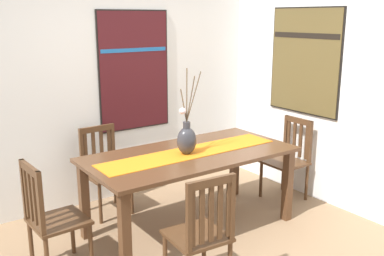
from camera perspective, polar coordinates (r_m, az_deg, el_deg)
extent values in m
cube|color=white|center=(4.99, -10.34, 6.21)|extent=(6.40, 0.12, 2.70)
cube|color=white|center=(4.79, 20.90, 5.18)|extent=(0.12, 6.40, 2.70)
cube|color=#51331E|center=(4.18, -0.22, -3.42)|extent=(1.98, 0.98, 0.03)
cube|color=#51331E|center=(3.57, -8.64, -13.54)|extent=(0.08, 0.08, 0.74)
cube|color=#51331E|center=(4.59, 12.22, -7.24)|extent=(0.08, 0.08, 0.74)
cube|color=#51331E|center=(4.26, -13.71, -9.09)|extent=(0.08, 0.08, 0.74)
cube|color=#51331E|center=(5.14, 5.49, -4.63)|extent=(0.08, 0.08, 0.74)
cube|color=orange|center=(4.18, -0.22, -3.16)|extent=(1.82, 0.36, 0.01)
ellipsoid|color=#333338|center=(4.09, -0.69, -1.67)|extent=(0.19, 0.16, 0.26)
cylinder|color=#333338|center=(4.06, -0.69, 0.38)|extent=(0.07, 0.07, 0.06)
cylinder|color=brown|center=(4.06, -1.08, 2.94)|extent=(0.01, 0.11, 0.29)
cylinder|color=brown|center=(4.04, 0.22, 4.06)|extent=(0.16, 0.02, 0.45)
cylinder|color=brown|center=(4.00, -0.18, 3.73)|extent=(0.06, 0.06, 0.42)
cylinder|color=brown|center=(4.04, -0.68, 4.28)|extent=(0.06, 0.08, 0.48)
sphere|color=silver|center=(3.99, -1.23, 2.20)|extent=(0.06, 0.06, 0.06)
cube|color=#4C301C|center=(3.78, -16.79, -11.39)|extent=(0.44, 0.44, 0.03)
cylinder|color=#4C301C|center=(4.09, -15.15, -12.70)|extent=(0.04, 0.04, 0.42)
cylinder|color=#4C301C|center=(3.80, -12.89, -14.77)|extent=(0.04, 0.04, 0.42)
cylinder|color=#4C301C|center=(3.98, -20.02, -13.85)|extent=(0.04, 0.04, 0.42)
cube|color=#4C301C|center=(3.79, -20.78, -7.39)|extent=(0.04, 0.04, 0.50)
cube|color=#4C301C|center=(3.47, -18.91, -9.23)|extent=(0.04, 0.04, 0.50)
cube|color=#4C301C|center=(3.55, -20.19, -4.98)|extent=(0.05, 0.38, 0.06)
cube|color=#4C301C|center=(3.75, -20.56, -7.81)|extent=(0.02, 0.04, 0.41)
cube|color=#4C301C|center=(3.67, -20.10, -8.26)|extent=(0.02, 0.04, 0.41)
cube|color=#4C301C|center=(3.59, -19.63, -8.73)|extent=(0.02, 0.04, 0.41)
cube|color=#4C301C|center=(3.51, -19.13, -9.22)|extent=(0.02, 0.04, 0.41)
cube|color=#4C301C|center=(5.09, 11.84, -4.38)|extent=(0.42, 0.42, 0.03)
cylinder|color=#4C301C|center=(4.93, 11.77, -7.74)|extent=(0.04, 0.04, 0.42)
cylinder|color=#4C301C|center=(5.16, 8.88, -6.57)|extent=(0.04, 0.04, 0.42)
cylinder|color=#4C301C|center=(5.18, 14.55, -6.80)|extent=(0.04, 0.04, 0.42)
cylinder|color=#4C301C|center=(5.41, 11.66, -5.74)|extent=(0.04, 0.04, 0.42)
cube|color=#4C301C|center=(5.05, 14.95, -1.77)|extent=(0.04, 0.04, 0.48)
cube|color=#4C301C|center=(5.27, 11.99, -0.91)|extent=(0.04, 0.04, 0.48)
cube|color=#4C301C|center=(5.11, 13.57, 0.92)|extent=(0.04, 0.38, 0.06)
cube|color=#4C301C|center=(5.08, 14.57, -1.83)|extent=(0.02, 0.04, 0.39)
cube|color=#4C301C|center=(5.13, 13.81, -1.60)|extent=(0.02, 0.04, 0.39)
cube|color=#4C301C|center=(5.19, 13.06, -1.38)|extent=(0.02, 0.04, 0.39)
cube|color=#4C301C|center=(5.25, 12.33, -1.17)|extent=(0.02, 0.04, 0.39)
cube|color=#4C301C|center=(3.41, 0.62, -13.69)|extent=(0.45, 0.45, 0.03)
cylinder|color=#4C301C|center=(3.73, 1.55, -14.91)|extent=(0.04, 0.04, 0.42)
cube|color=#4C301C|center=(3.06, -0.40, -11.53)|extent=(0.04, 0.04, 0.51)
cube|color=#4C301C|center=(3.24, 5.17, -10.06)|extent=(0.04, 0.04, 0.51)
cube|color=#4C301C|center=(3.06, 2.52, -6.99)|extent=(0.38, 0.06, 0.06)
cube|color=#4C301C|center=(3.08, 0.06, -11.66)|extent=(0.04, 0.02, 0.42)
cube|color=#4C301C|center=(3.12, 1.28, -11.35)|extent=(0.04, 0.02, 0.42)
cube|color=#4C301C|center=(3.16, 2.47, -11.03)|extent=(0.04, 0.02, 0.42)
cube|color=#4C301C|center=(3.19, 3.63, -10.72)|extent=(0.04, 0.02, 0.42)
cube|color=#4C301C|center=(3.23, 4.76, -10.42)|extent=(0.04, 0.02, 0.42)
cube|color=#4C301C|center=(4.71, -10.88, -5.90)|extent=(0.44, 0.44, 0.03)
cylinder|color=#4C301C|center=(4.72, -7.78, -8.59)|extent=(0.04, 0.04, 0.42)
cylinder|color=#4C301C|center=(4.56, -11.73, -9.57)|extent=(0.04, 0.04, 0.42)
cylinder|color=#4C301C|center=(5.01, -9.88, -7.28)|extent=(0.04, 0.04, 0.42)
cylinder|color=#4C301C|center=(4.87, -13.65, -8.14)|extent=(0.04, 0.04, 0.42)
cube|color=#4C301C|center=(4.87, -10.17, -2.12)|extent=(0.04, 0.04, 0.47)
cube|color=#4C301C|center=(4.72, -14.02, -2.84)|extent=(0.04, 0.04, 0.47)
cube|color=#4C301C|center=(4.74, -12.19, -0.10)|extent=(0.38, 0.05, 0.06)
cube|color=#4C301C|center=(4.85, -10.61, -2.37)|extent=(0.04, 0.02, 0.38)
cube|color=#4C301C|center=(4.81, -11.57, -2.55)|extent=(0.04, 0.02, 0.38)
cube|color=#4C301C|center=(4.78, -12.55, -2.74)|extent=(0.04, 0.02, 0.38)
cube|color=#4C301C|center=(4.74, -13.54, -2.93)|extent=(0.04, 0.02, 0.38)
cube|color=black|center=(5.04, -7.50, 7.32)|extent=(0.86, 0.04, 1.33)
cube|color=#471419|center=(5.02, -7.38, 7.30)|extent=(0.83, 0.01, 1.30)
cube|color=#1E60A8|center=(4.99, -7.43, 9.94)|extent=(0.80, 0.00, 0.04)
cube|color=black|center=(5.12, 14.38, 8.34)|extent=(0.04, 0.97, 1.17)
cube|color=brown|center=(5.11, 14.22, 8.33)|extent=(0.01, 0.94, 1.14)
cube|color=black|center=(5.08, 14.37, 11.47)|extent=(0.00, 0.91, 0.06)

